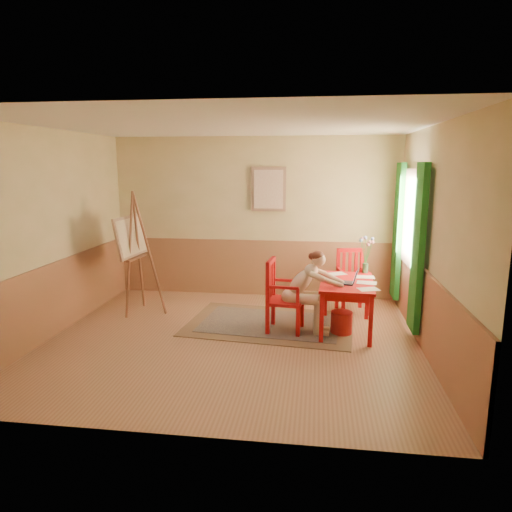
# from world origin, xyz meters

# --- Properties ---
(room) EXTENTS (5.04, 4.54, 2.84)m
(room) POSITION_xyz_m (0.00, 0.00, 1.40)
(room) COLOR #AE7958
(room) RESTS_ON ground
(wainscot) EXTENTS (5.00, 4.50, 1.00)m
(wainscot) POSITION_xyz_m (0.00, 0.80, 0.50)
(wainscot) COLOR #9F6B4B
(wainscot) RESTS_ON room
(window) EXTENTS (0.12, 2.01, 2.20)m
(window) POSITION_xyz_m (2.42, 1.10, 1.35)
(window) COLOR white
(window) RESTS_ON room
(wall_portrait) EXTENTS (0.60, 0.05, 0.76)m
(wall_portrait) POSITION_xyz_m (0.25, 2.20, 1.90)
(wall_portrait) COLOR #9B745A
(wall_portrait) RESTS_ON room
(rug) EXTENTS (2.54, 1.83, 0.02)m
(rug) POSITION_xyz_m (0.45, 0.68, 0.01)
(rug) COLOR #8C7251
(rug) RESTS_ON room
(table) EXTENTS (0.79, 1.24, 0.72)m
(table) POSITION_xyz_m (1.53, 0.57, 0.63)
(table) COLOR red
(table) RESTS_ON room
(chair_left) EXTENTS (0.52, 0.50, 1.03)m
(chair_left) POSITION_xyz_m (0.63, 0.42, 0.52)
(chair_left) COLOR red
(chair_left) RESTS_ON room
(chair_back) EXTENTS (0.52, 0.54, 1.00)m
(chair_back) POSITION_xyz_m (1.67, 1.49, 0.50)
(chair_back) COLOR red
(chair_back) RESTS_ON room
(figure) EXTENTS (0.89, 0.42, 1.17)m
(figure) POSITION_xyz_m (0.97, 0.40, 0.65)
(figure) COLOR beige
(figure) RESTS_ON room
(laptop) EXTENTS (0.39, 0.28, 0.21)m
(laptop) POSITION_xyz_m (1.52, 0.44, 0.76)
(laptop) COLOR #1E2338
(laptop) RESTS_ON table
(papers) EXTENTS (0.69, 1.09, 0.00)m
(papers) POSITION_xyz_m (1.70, 0.63, 0.72)
(papers) COLOR white
(papers) RESTS_ON table
(vase) EXTENTS (0.25, 0.27, 0.56)m
(vase) POSITION_xyz_m (1.83, 1.14, 0.97)
(vase) COLOR #3F724C
(vase) RESTS_ON table
(wastebasket) EXTENTS (0.33, 0.33, 0.32)m
(wastebasket) POSITION_xyz_m (1.47, 0.43, 0.16)
(wastebasket) COLOR red
(wastebasket) RESTS_ON room
(easel) EXTENTS (0.67, 0.86, 1.93)m
(easel) POSITION_xyz_m (-1.75, 1.00, 1.14)
(easel) COLOR brown
(easel) RESTS_ON room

